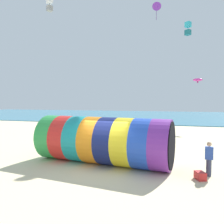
% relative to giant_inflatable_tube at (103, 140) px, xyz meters
% --- Properties ---
extents(ground_plane, '(120.00, 120.00, 0.00)m').
position_rel_giant_inflatable_tube_xyz_m(ground_plane, '(0.37, -0.64, -1.33)').
color(ground_plane, beige).
extents(sea, '(120.00, 40.00, 0.10)m').
position_rel_giant_inflatable_tube_xyz_m(sea, '(0.37, 40.36, -1.28)').
color(sea, teal).
rests_on(sea, ground).
extents(giant_inflatable_tube, '(7.97, 3.60, 2.65)m').
position_rel_giant_inflatable_tube_xyz_m(giant_inflatable_tube, '(0.00, 0.00, 0.00)').
color(giant_inflatable_tube, green).
rests_on(giant_inflatable_tube, ground).
extents(kite_handler, '(0.38, 0.25, 1.64)m').
position_rel_giant_inflatable_tube_xyz_m(kite_handler, '(5.50, -0.64, -0.49)').
color(kite_handler, '#383D56').
rests_on(kite_handler, ground).
extents(kite_white_box, '(0.71, 0.71, 1.48)m').
position_rel_giant_inflatable_tube_xyz_m(kite_white_box, '(-8.85, 9.07, 12.34)').
color(kite_white_box, white).
extents(kite_magenta_parafoil, '(1.21, 0.79, 0.62)m').
position_rel_giant_inflatable_tube_xyz_m(kite_magenta_parafoil, '(6.62, 16.83, 4.79)').
color(kite_magenta_parafoil, '#D1339E').
extents(kite_purple_delta, '(0.90, 0.91, 1.50)m').
position_rel_giant_inflatable_tube_xyz_m(kite_purple_delta, '(2.18, 9.37, 10.84)').
color(kite_purple_delta, purple).
extents(kite_cyan_box, '(0.84, 0.84, 1.71)m').
position_rel_giant_inflatable_tube_xyz_m(kite_cyan_box, '(5.41, 17.28, 11.15)').
color(kite_cyan_box, '#2DB2C6').
extents(bystander_near_water, '(0.37, 0.42, 1.68)m').
position_rel_giant_inflatable_tube_xyz_m(bystander_near_water, '(-8.70, 13.14, -0.47)').
color(bystander_near_water, '#383D56').
rests_on(bystander_near_water, ground).
extents(cooler_box, '(0.53, 0.62, 0.36)m').
position_rel_giant_inflatable_tube_xyz_m(cooler_box, '(5.06, -1.25, -1.15)').
color(cooler_box, red).
rests_on(cooler_box, ground).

